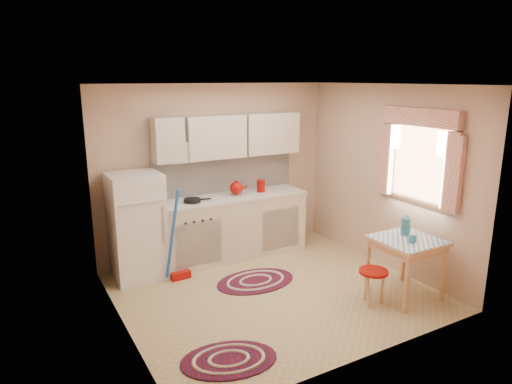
{
  "coord_description": "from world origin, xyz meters",
  "views": [
    {
      "loc": [
        -2.73,
        -4.41,
        2.57
      ],
      "look_at": [
        -0.1,
        0.25,
        1.23
      ],
      "focal_mm": 32.0,
      "sensor_mm": 36.0,
      "label": 1
    }
  ],
  "objects_px": {
    "stool": "(373,287)",
    "fridge": "(137,226)",
    "base_cabinets": "(231,228)",
    "table": "(405,268)"
  },
  "relations": [
    {
      "from": "base_cabinets",
      "to": "table",
      "type": "bearing_deg",
      "value": -59.88
    },
    {
      "from": "base_cabinets",
      "to": "fridge",
      "type": "bearing_deg",
      "value": -177.93
    },
    {
      "from": "table",
      "to": "stool",
      "type": "bearing_deg",
      "value": 176.44
    },
    {
      "from": "base_cabinets",
      "to": "stool",
      "type": "distance_m",
      "value": 2.29
    },
    {
      "from": "table",
      "to": "stool",
      "type": "xyz_separation_m",
      "value": [
        -0.48,
        0.03,
        -0.15
      ]
    },
    {
      "from": "fridge",
      "to": "base_cabinets",
      "type": "relative_size",
      "value": 0.62
    },
    {
      "from": "fridge",
      "to": "stool",
      "type": "relative_size",
      "value": 3.33
    },
    {
      "from": "stool",
      "to": "fridge",
      "type": "bearing_deg",
      "value": 135.97
    },
    {
      "from": "fridge",
      "to": "stool",
      "type": "bearing_deg",
      "value": -44.03
    },
    {
      "from": "base_cabinets",
      "to": "table",
      "type": "relative_size",
      "value": 3.12
    }
  ]
}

